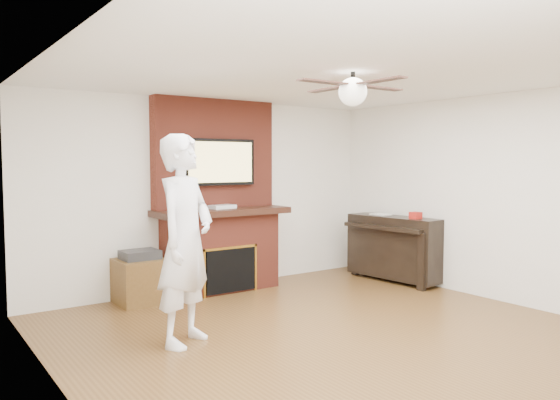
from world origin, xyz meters
TOP-DOWN VIEW (x-y plane):
  - room_shell at (0.00, 0.00)m, footprint 5.36×5.86m
  - fireplace at (0.00, 2.55)m, footprint 1.78×0.64m
  - tv at (0.00, 2.50)m, footprint 1.00×0.08m
  - ceiling_fan at (-0.00, 0.00)m, footprint 1.21×1.21m
  - person at (-1.28, 0.85)m, footprint 0.85×0.79m
  - side_table at (-1.10, 2.48)m, footprint 0.56×0.56m
  - piano at (2.28, 1.59)m, footprint 0.64×1.43m
  - cable_box at (0.00, 2.45)m, footprint 0.35×0.23m
  - candle_orange at (-0.14, 2.33)m, footprint 0.07×0.07m
  - candle_green at (-0.12, 2.39)m, footprint 0.07×0.07m
  - candle_cream at (0.02, 2.30)m, footprint 0.07×0.07m
  - candle_blue at (0.12, 2.33)m, footprint 0.06×0.06m

SIDE VIEW (x-z plane):
  - candle_blue at x=0.12m, z-range 0.00..0.07m
  - candle_green at x=-0.12m, z-range 0.00..0.09m
  - candle_cream at x=0.02m, z-range 0.00..0.12m
  - candle_orange at x=-0.14m, z-range 0.00..0.12m
  - side_table at x=-1.10m, z-range -0.03..0.61m
  - piano at x=2.28m, z-range -0.01..0.99m
  - person at x=-1.28m, z-range 0.00..1.94m
  - fireplace at x=0.00m, z-range -0.25..2.25m
  - cable_box at x=0.00m, z-range 1.08..1.13m
  - room_shell at x=0.00m, z-range -0.18..2.68m
  - tv at x=0.00m, z-range 1.38..1.98m
  - ceiling_fan at x=0.00m, z-range 2.18..2.49m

